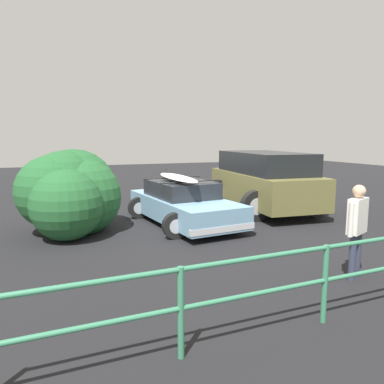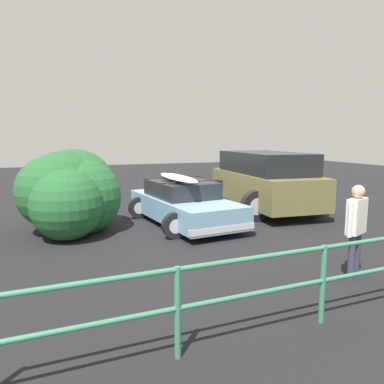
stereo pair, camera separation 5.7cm
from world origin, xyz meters
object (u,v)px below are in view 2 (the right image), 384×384
(suv_car, at_px, (265,180))
(sedan_car, at_px, (183,203))
(bush_near_left, at_px, (70,194))
(person_bystander, at_px, (356,223))

(suv_car, bearing_deg, sedan_car, 15.14)
(suv_car, bearing_deg, bush_near_left, 6.69)
(person_bystander, distance_m, bush_near_left, 6.41)
(suv_car, xyz_separation_m, person_bystander, (1.73, 5.57, -0.02))
(sedan_car, distance_m, suv_car, 3.15)
(sedan_car, relative_size, suv_car, 0.88)
(person_bystander, relative_size, bush_near_left, 0.54)
(sedan_car, height_order, suv_car, suv_car)
(person_bystander, height_order, bush_near_left, bush_near_left)
(sedan_car, xyz_separation_m, suv_car, (-3.02, -0.82, 0.40))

